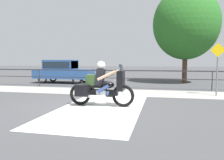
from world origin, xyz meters
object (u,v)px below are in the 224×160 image
at_px(street_sign, 217,64).
at_px(parked_car, 63,70).
at_px(tree_behind_sign, 186,24).
at_px(motorcycle, 101,86).

bearing_deg(street_sign, parked_car, 157.12).
xyz_separation_m(street_sign, tree_behind_sign, (-0.82, 5.82, 2.73)).
relative_size(motorcycle, street_sign, 0.98).
distance_m(motorcycle, tree_behind_sign, 10.44).
bearing_deg(motorcycle, tree_behind_sign, 67.30).
relative_size(street_sign, tree_behind_sign, 0.35).
bearing_deg(street_sign, motorcycle, -143.72).
bearing_deg(tree_behind_sign, parked_car, -167.72).
distance_m(street_sign, tree_behind_sign, 6.48).
distance_m(parked_car, tree_behind_sign, 9.35).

